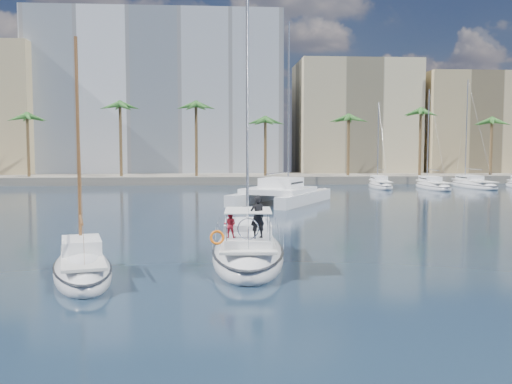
{
  "coord_description": "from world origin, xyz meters",
  "views": [
    {
      "loc": [
        -2.52,
        -28.42,
        5.66
      ],
      "look_at": [
        -0.29,
        1.5,
        3.24
      ],
      "focal_mm": 40.0,
      "sensor_mm": 36.0,
      "label": 1
    }
  ],
  "objects": [
    {
      "name": "ground",
      "position": [
        0.0,
        0.0,
        0.0
      ],
      "size": [
        160.0,
        160.0,
        0.0
      ],
      "primitive_type": "plane",
      "color": "black",
      "rests_on": "ground"
    },
    {
      "name": "quay",
      "position": [
        0.0,
        61.0,
        0.6
      ],
      "size": [
        120.0,
        14.0,
        1.2
      ],
      "primitive_type": "cube",
      "color": "gray",
      "rests_on": "ground"
    },
    {
      "name": "building_modern",
      "position": [
        -12.0,
        73.0,
        14.0
      ],
      "size": [
        42.0,
        16.0,
        28.0
      ],
      "primitive_type": "cube",
      "color": "white",
      "rests_on": "ground"
    },
    {
      "name": "building_beige",
      "position": [
        22.0,
        70.0,
        10.0
      ],
      "size": [
        20.0,
        14.0,
        20.0
      ],
      "primitive_type": "cube",
      "color": "beige",
      "rests_on": "ground"
    },
    {
      "name": "building_tan_right",
      "position": [
        42.0,
        68.0,
        9.0
      ],
      "size": [
        18.0,
        12.0,
        18.0
      ],
      "primitive_type": "cube",
      "color": "tan",
      "rests_on": "ground"
    },
    {
      "name": "palm_centre",
      "position": [
        0.0,
        57.0,
        10.28
      ],
      "size": [
        3.6,
        3.6,
        12.3
      ],
      "color": "brown",
      "rests_on": "ground"
    },
    {
      "name": "palm_right",
      "position": [
        34.0,
        57.0,
        10.28
      ],
      "size": [
        3.6,
        3.6,
        12.3
      ],
      "color": "brown",
      "rests_on": "ground"
    },
    {
      "name": "main_sloop",
      "position": [
        -0.86,
        -0.79,
        0.51
      ],
      "size": [
        4.06,
        11.09,
        16.21
      ],
      "rotation": [
        0.0,
        0.0,
        -0.05
      ],
      "color": "silver",
      "rests_on": "ground"
    },
    {
      "name": "small_sloop",
      "position": [
        -8.19,
        -3.75,
        0.41
      ],
      "size": [
        4.29,
        8.11,
        11.13
      ],
      "rotation": [
        0.0,
        0.0,
        0.25
      ],
      "color": "silver",
      "rests_on": "ground"
    },
    {
      "name": "catamaran",
      "position": [
        4.12,
        27.75,
        1.16
      ],
      "size": [
        11.57,
        13.91,
        18.11
      ],
      "rotation": [
        0.0,
        0.0,
        -0.52
      ],
      "color": "silver",
      "rests_on": "ground"
    },
    {
      "name": "seagull",
      "position": [
        -0.29,
        6.87,
        0.76
      ],
      "size": [
        1.07,
        0.46,
        0.2
      ],
      "color": "silver",
      "rests_on": "ground"
    },
    {
      "name": "moored_yacht_a",
      "position": [
        20.0,
        47.0,
        0.0
      ],
      "size": [
        3.37,
        9.52,
        11.9
      ],
      "primitive_type": null,
      "rotation": [
        0.0,
        0.0,
        -0.07
      ],
      "color": "silver",
      "rests_on": "ground"
    },
    {
      "name": "moored_yacht_b",
      "position": [
        26.5,
        45.0,
        0.0
      ],
      "size": [
        3.32,
        10.83,
        13.72
      ],
      "primitive_type": null,
      "rotation": [
        0.0,
        0.0,
        -0.02
      ],
      "color": "silver",
      "rests_on": "ground"
    },
    {
      "name": "moored_yacht_c",
      "position": [
        33.0,
        47.0,
        0.0
      ],
      "size": [
        3.98,
        12.33,
        15.54
      ],
      "primitive_type": null,
      "rotation": [
        0.0,
        0.0,
        0.03
      ],
      "color": "silver",
      "rests_on": "ground"
    }
  ]
}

